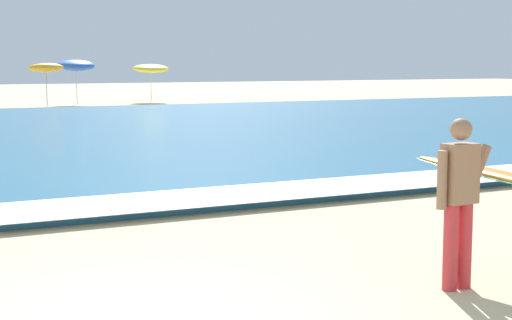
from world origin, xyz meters
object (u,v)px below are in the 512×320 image
object	(u,v)px
surfer_with_board	(478,186)
beach_umbrella_7	(76,65)
beach_umbrella_6	(46,68)
beach_umbrella_8	(151,69)

from	to	relation	value
surfer_with_board	beach_umbrella_7	size ratio (longest dim) A/B	1.01
beach_umbrella_6	beach_umbrella_7	distance (m)	2.48
beach_umbrella_7	surfer_with_board	bearing A→B (deg)	-98.64
beach_umbrella_8	surfer_with_board	bearing A→B (deg)	-104.95
surfer_with_board	beach_umbrella_6	xyz separation A→B (m)	(3.75, 36.11, 0.97)
beach_umbrella_6	beach_umbrella_7	world-z (taller)	beach_umbrella_7
surfer_with_board	beach_umbrella_7	bearing A→B (deg)	81.36
beach_umbrella_7	beach_umbrella_8	bearing A→B (deg)	10.29
surfer_with_board	beach_umbrella_6	bearing A→B (deg)	84.07
surfer_with_board	beach_umbrella_8	world-z (taller)	beach_umbrella_8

